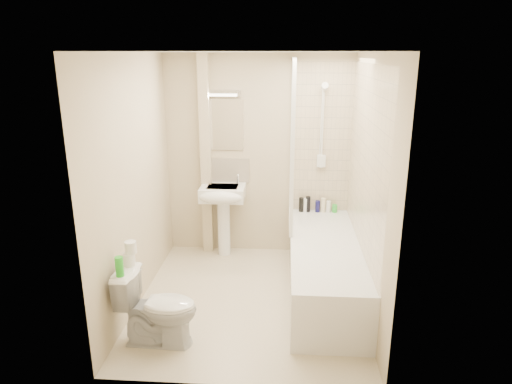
{
  "coord_description": "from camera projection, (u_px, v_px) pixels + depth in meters",
  "views": [
    {
      "loc": [
        0.34,
        -4.08,
        2.39
      ],
      "look_at": [
        0.05,
        0.2,
        1.08
      ],
      "focal_mm": 32.0,
      "sensor_mm": 36.0,
      "label": 1
    }
  ],
  "objects": [
    {
      "name": "toilet",
      "position": [
        158.0,
        307.0,
        3.85
      ],
      "size": [
        0.43,
        0.69,
        0.67
      ],
      "primitive_type": "imported",
      "rotation": [
        0.0,
        0.0,
        1.53
      ],
      "color": "white",
      "rests_on": "ground"
    },
    {
      "name": "splashback",
      "position": [
        225.0,
        170.0,
        5.52
      ],
      "size": [
        0.6,
        0.02,
        0.3
      ],
      "primitive_type": "cube",
      "color": "beige",
      "rests_on": "wall_back"
    },
    {
      "name": "bottle_black_b",
      "position": [
        308.0,
        204.0,
        5.49
      ],
      "size": [
        0.06,
        0.06,
        0.19
      ],
      "primitive_type": "cylinder",
      "color": "black",
      "rests_on": "bathtub"
    },
    {
      "name": "toilet_roll_upper",
      "position": [
        131.0,
        247.0,
        3.82
      ],
      "size": [
        0.1,
        0.1,
        0.1
      ],
      "primitive_type": "cylinder",
      "color": "white",
      "rests_on": "toilet_roll_lower"
    },
    {
      "name": "pedestal_sink",
      "position": [
        223.0,
        201.0,
        5.4
      ],
      "size": [
        0.52,
        0.48,
        1.01
      ],
      "color": "white",
      "rests_on": "ground"
    },
    {
      "name": "green_bottle",
      "position": [
        119.0,
        267.0,
        3.64
      ],
      "size": [
        0.07,
        0.07,
        0.17
      ],
      "primitive_type": "cylinder",
      "color": "green",
      "rests_on": "toilet"
    },
    {
      "name": "wall_left",
      "position": [
        134.0,
        184.0,
        4.33
      ],
      "size": [
        0.02,
        2.5,
        2.4
      ],
      "primitive_type": "cube",
      "color": "beige",
      "rests_on": "ground"
    },
    {
      "name": "shower_screen",
      "position": [
        292.0,
        144.0,
        4.93
      ],
      "size": [
        0.04,
        0.92,
        1.8
      ],
      "color": "white",
      "rests_on": "bathtub"
    },
    {
      "name": "wall_right",
      "position": [
        369.0,
        188.0,
        4.19
      ],
      "size": [
        0.02,
        2.5,
        2.4
      ],
      "primitive_type": "cube",
      "color": "beige",
      "rests_on": "ground"
    },
    {
      "name": "toilet_roll_lower",
      "position": [
        129.0,
        259.0,
        3.84
      ],
      "size": [
        0.1,
        0.1,
        0.11
      ],
      "primitive_type": "cylinder",
      "color": "white",
      "rests_on": "toilet"
    },
    {
      "name": "tile_back",
      "position": [
        322.0,
        139.0,
        5.33
      ],
      "size": [
        0.7,
        0.01,
        1.75
      ],
      "primitive_type": "cube",
      "color": "beige",
      "rests_on": "wall_back"
    },
    {
      "name": "bottle_white_b",
      "position": [
        329.0,
        207.0,
        5.48
      ],
      "size": [
        0.05,
        0.05,
        0.14
      ],
      "primitive_type": "cylinder",
      "color": "white",
      "rests_on": "bathtub"
    },
    {
      "name": "bathtub",
      "position": [
        324.0,
        267.0,
        4.67
      ],
      "size": [
        0.7,
        2.1,
        0.55
      ],
      "color": "white",
      "rests_on": "ground"
    },
    {
      "name": "wall_back",
      "position": [
        258.0,
        157.0,
        5.46
      ],
      "size": [
        2.2,
        0.02,
        2.4
      ],
      "primitive_type": "cube",
      "color": "beige",
      "rests_on": "ground"
    },
    {
      "name": "bottle_green",
      "position": [
        335.0,
        208.0,
        5.49
      ],
      "size": [
        0.06,
        0.06,
        0.1
      ],
      "primitive_type": "cylinder",
      "color": "green",
      "rests_on": "bathtub"
    },
    {
      "name": "pipe_boxing",
      "position": [
        206.0,
        157.0,
        5.44
      ],
      "size": [
        0.12,
        0.12,
        2.4
      ],
      "primitive_type": "cube",
      "color": "beige",
      "rests_on": "ground"
    },
    {
      "name": "bottle_cream",
      "position": [
        323.0,
        205.0,
        5.48
      ],
      "size": [
        0.06,
        0.06,
        0.17
      ],
      "primitive_type": "cylinder",
      "color": "#F3E7BC",
      "rests_on": "bathtub"
    },
    {
      "name": "strip_light",
      "position": [
        223.0,
        93.0,
        5.23
      ],
      "size": [
        0.42,
        0.07,
        0.07
      ],
      "primitive_type": "cube",
      "color": "silver",
      "rests_on": "wall_back"
    },
    {
      "name": "mirror",
      "position": [
        224.0,
        125.0,
        5.36
      ],
      "size": [
        0.46,
        0.01,
        0.6
      ],
      "primitive_type": "cube",
      "color": "white",
      "rests_on": "wall_back"
    },
    {
      "name": "shower_fixture",
      "position": [
        322.0,
        129.0,
        5.25
      ],
      "size": [
        0.1,
        0.16,
        0.99
      ],
      "color": "white",
      "rests_on": "wall_back"
    },
    {
      "name": "tile_right",
      "position": [
        366.0,
        159.0,
        4.32
      ],
      "size": [
        0.01,
        2.1,
        1.75
      ],
      "primitive_type": "cube",
      "color": "beige",
      "rests_on": "wall_right"
    },
    {
      "name": "bottle_black_a",
      "position": [
        301.0,
        205.0,
        5.5
      ],
      "size": [
        0.06,
        0.06,
        0.17
      ],
      "primitive_type": "cylinder",
      "color": "black",
      "rests_on": "bathtub"
    },
    {
      "name": "floor",
      "position": [
        250.0,
        300.0,
        4.61
      ],
      "size": [
        2.5,
        2.5,
        0.0
      ],
      "primitive_type": "plane",
      "color": "beige",
      "rests_on": "ground"
    },
    {
      "name": "bottle_white_a",
      "position": [
        306.0,
        205.0,
        5.5
      ],
      "size": [
        0.05,
        0.05,
        0.17
      ],
      "primitive_type": "cylinder",
      "color": "white",
      "rests_on": "bathtub"
    },
    {
      "name": "ceiling",
      "position": [
        249.0,
        52.0,
        3.91
      ],
      "size": [
        2.2,
        2.5,
        0.02
      ],
      "primitive_type": "cube",
      "color": "white",
      "rests_on": "wall_back"
    },
    {
      "name": "bottle_blue",
      "position": [
        318.0,
        206.0,
        5.49
      ],
      "size": [
        0.06,
        0.06,
        0.14
      ],
      "primitive_type": "cylinder",
      "color": "#141252",
      "rests_on": "bathtub"
    }
  ]
}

